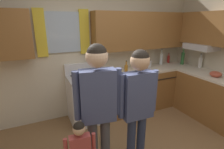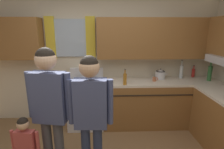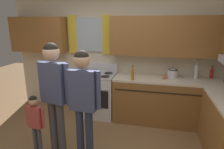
# 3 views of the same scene
# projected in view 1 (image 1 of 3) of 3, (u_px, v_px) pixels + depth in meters

# --- Properties ---
(back_wall_unit) EXTENTS (4.60, 0.42, 2.60)m
(back_wall_unit) POSITION_uv_depth(u_px,v_px,m) (96.00, 43.00, 3.37)
(back_wall_unit) COLOR beige
(back_wall_unit) RESTS_ON ground
(kitchen_counter_run) EXTENTS (2.21, 1.84, 0.90)m
(kitchen_counter_run) POSITION_uv_depth(u_px,v_px,m) (168.00, 90.00, 3.73)
(kitchen_counter_run) COLOR brown
(kitchen_counter_run) RESTS_ON ground
(stove_oven) EXTENTS (0.66, 0.67, 1.10)m
(stove_oven) POSITION_uv_depth(u_px,v_px,m) (87.00, 98.00, 3.31)
(stove_oven) COLOR silver
(stove_oven) RESTS_ON ground
(bottle_wine_green) EXTENTS (0.08, 0.08, 0.39)m
(bottle_wine_green) POSITION_uv_depth(u_px,v_px,m) (183.00, 58.00, 4.05)
(bottle_wine_green) COLOR #2D6633
(bottle_wine_green) RESTS_ON kitchen_counter_run
(bottle_oil_amber) EXTENTS (0.06, 0.06, 0.29)m
(bottle_oil_amber) POSITION_uv_depth(u_px,v_px,m) (126.00, 70.00, 3.23)
(bottle_oil_amber) COLOR #B27223
(bottle_oil_amber) RESTS_ON kitchen_counter_run
(bottle_milk_white) EXTENTS (0.08, 0.08, 0.31)m
(bottle_milk_white) POSITION_uv_depth(u_px,v_px,m) (200.00, 62.00, 3.77)
(bottle_milk_white) COLOR white
(bottle_milk_white) RESTS_ON kitchen_counter_run
(bottle_sauce_red) EXTENTS (0.06, 0.06, 0.25)m
(bottle_sauce_red) POSITION_uv_depth(u_px,v_px,m) (168.00, 59.00, 4.23)
(bottle_sauce_red) COLOR red
(bottle_sauce_red) RESTS_ON kitchen_counter_run
(bottle_tall_clear) EXTENTS (0.07, 0.07, 0.37)m
(bottle_tall_clear) POSITION_uv_depth(u_px,v_px,m) (161.00, 59.00, 4.05)
(bottle_tall_clear) COLOR silver
(bottle_tall_clear) RESTS_ON kitchen_counter_run
(cup_terracotta) EXTENTS (0.11, 0.07, 0.08)m
(cup_terracotta) POSITION_uv_depth(u_px,v_px,m) (145.00, 67.00, 3.66)
(cup_terracotta) COLOR #B76642
(cup_terracotta) RESTS_ON kitchen_counter_run
(stovetop_kettle) EXTENTS (0.27, 0.20, 0.21)m
(stovetop_kettle) POSITION_uv_depth(u_px,v_px,m) (147.00, 63.00, 3.85)
(stovetop_kettle) COLOR silver
(stovetop_kettle) RESTS_ON kitchen_counter_run
(mixing_bowl) EXTENTS (0.21, 0.21, 0.10)m
(mixing_bowl) POSITION_uv_depth(u_px,v_px,m) (216.00, 74.00, 3.17)
(mixing_bowl) COLOR #B24C38
(mixing_bowl) RESTS_ON kitchen_counter_run
(adult_holding_child) EXTENTS (0.51, 0.23, 1.68)m
(adult_holding_child) POSITION_uv_depth(u_px,v_px,m) (98.00, 101.00, 1.85)
(adult_holding_child) COLOR #4C4C51
(adult_holding_child) RESTS_ON ground
(adult_in_plaid) EXTENTS (0.50, 0.22, 1.60)m
(adult_in_plaid) POSITION_uv_depth(u_px,v_px,m) (138.00, 100.00, 1.99)
(adult_in_plaid) COLOR #2D3856
(adult_in_plaid) RESTS_ON ground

